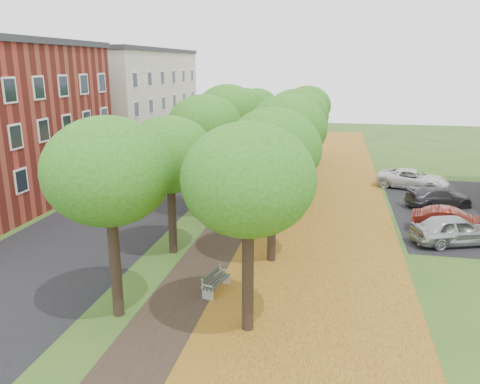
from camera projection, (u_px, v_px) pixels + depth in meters
The scene contains 13 objects.
ground at pixel (176, 320), 16.72m from camera, with size 120.00×120.00×0.00m, color #2D4C19.
street_asphalt at pixel (144, 196), 32.33m from camera, with size 8.00×70.00×0.01m, color black.
footpath at pixel (251, 203), 30.89m from camera, with size 3.20×70.00×0.01m, color black.
leaf_verge at pixel (327, 207), 29.93m from camera, with size 7.50×70.00×0.01m, color #B67A21.
parking_lot at pixel (466, 210), 29.24m from camera, with size 9.00×16.00×0.01m, color black.
tree_row_west at pixel (217, 125), 29.97m from camera, with size 4.32×34.32×6.92m.
tree_row_east at pixel (292, 127), 29.05m from camera, with size 4.32×34.32×6.92m.
building_cream at pixel (124, 99), 49.78m from camera, with size 10.30×20.30×10.40m.
bench at pixel (215, 282), 18.78m from camera, with size 0.85×1.75×0.80m.
car_silver at pixel (456, 230), 23.63m from camera, with size 1.79×4.46×1.52m, color #A3A4A8.
car_red at pixel (451, 221), 25.26m from camera, with size 1.41×4.04×1.33m, color maroon.
car_grey at pixel (439, 197), 29.87m from camera, with size 1.72×4.24×1.23m, color #2F2F34.
car_white at pixel (413, 179), 34.30m from camera, with size 2.31×5.01×1.39m, color silver.
Camera 1 is at (5.21, -14.14, 8.87)m, focal length 35.00 mm.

